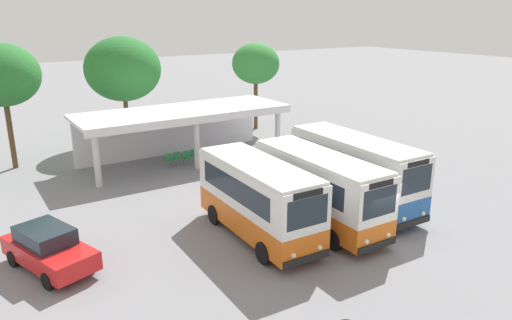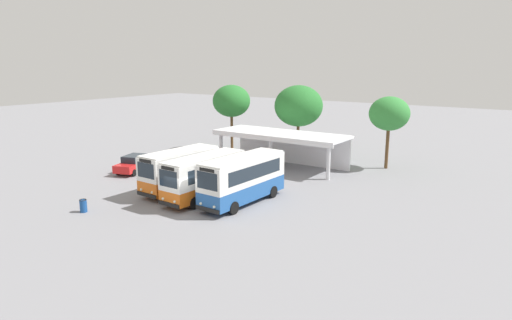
% 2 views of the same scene
% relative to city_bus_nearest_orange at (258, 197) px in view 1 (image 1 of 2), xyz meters
% --- Properties ---
extents(ground_plane, '(180.00, 180.00, 0.00)m').
position_rel_city_bus_nearest_orange_xyz_m(ground_plane, '(3.77, -3.40, -1.83)').
color(ground_plane, gray).
extents(city_bus_nearest_orange, '(2.47, 7.06, 3.32)m').
position_rel_city_bus_nearest_orange_xyz_m(city_bus_nearest_orange, '(0.00, 0.00, 0.00)').
color(city_bus_nearest_orange, black).
rests_on(city_bus_nearest_orange, ground).
extents(city_bus_second_in_row, '(2.32, 7.51, 3.31)m').
position_rel_city_bus_nearest_orange_xyz_m(city_bus_second_in_row, '(2.94, -0.41, -0.00)').
color(city_bus_second_in_row, black).
rests_on(city_bus_second_in_row, ground).
extents(city_bus_middle_cream, '(2.44, 7.82, 3.46)m').
position_rel_city_bus_nearest_orange_xyz_m(city_bus_middle_cream, '(5.89, 0.42, 0.08)').
color(city_bus_middle_cream, black).
rests_on(city_bus_middle_cream, ground).
extents(parked_car_flank, '(2.97, 4.45, 1.62)m').
position_rel_city_bus_nearest_orange_xyz_m(parked_car_flank, '(-8.06, 1.98, -1.00)').
color(parked_car_flank, black).
rests_on(parked_car_flank, ground).
extents(terminal_canopy, '(13.42, 4.81, 3.40)m').
position_rel_city_bus_nearest_orange_xyz_m(terminal_canopy, '(2.01, 12.49, 0.76)').
color(terminal_canopy, silver).
rests_on(terminal_canopy, ground).
extents(waiting_chair_end_by_column, '(0.45, 0.45, 0.86)m').
position_rel_city_bus_nearest_orange_xyz_m(waiting_chair_end_by_column, '(0.63, 11.18, -1.31)').
color(waiting_chair_end_by_column, slate).
rests_on(waiting_chair_end_by_column, ground).
extents(waiting_chair_second_from_end, '(0.45, 0.45, 0.86)m').
position_rel_city_bus_nearest_orange_xyz_m(waiting_chair_second_from_end, '(1.20, 11.25, -1.31)').
color(waiting_chair_second_from_end, slate).
rests_on(waiting_chair_second_from_end, ground).
extents(waiting_chair_middle_seat, '(0.45, 0.45, 0.86)m').
position_rel_city_bus_nearest_orange_xyz_m(waiting_chair_middle_seat, '(1.76, 11.13, -1.31)').
color(waiting_chair_middle_seat, slate).
rests_on(waiting_chair_middle_seat, ground).
extents(waiting_chair_fourth_seat, '(0.45, 0.45, 0.86)m').
position_rel_city_bus_nearest_orange_xyz_m(waiting_chair_fourth_seat, '(2.33, 11.21, -1.31)').
color(waiting_chair_fourth_seat, slate).
rests_on(waiting_chair_fourth_seat, ground).
extents(roadside_tree_behind_canopy, '(5.34, 5.34, 7.71)m').
position_rel_city_bus_nearest_orange_xyz_m(roadside_tree_behind_canopy, '(0.37, 18.24, 3.60)').
color(roadside_tree_behind_canopy, brown).
rests_on(roadside_tree_behind_canopy, ground).
extents(roadside_tree_east_of_canopy, '(3.82, 3.82, 6.98)m').
position_rel_city_bus_nearest_orange_xyz_m(roadside_tree_east_of_canopy, '(10.87, 17.16, 3.50)').
color(roadside_tree_east_of_canopy, brown).
rests_on(roadside_tree_east_of_canopy, ground).
extents(roadside_tree_west_of_canopy, '(4.39, 4.39, 7.61)m').
position_rel_city_bus_nearest_orange_xyz_m(roadside_tree_west_of_canopy, '(-7.50, 16.27, 3.90)').
color(roadside_tree_west_of_canopy, brown).
rests_on(roadside_tree_west_of_canopy, ground).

